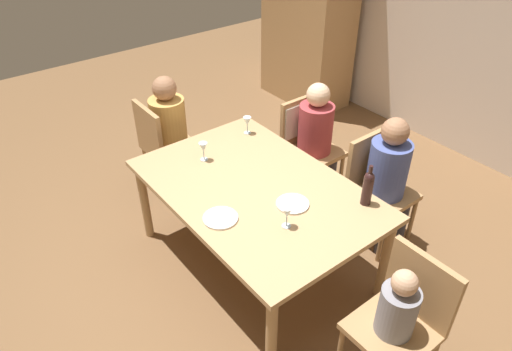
% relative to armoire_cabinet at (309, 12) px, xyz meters
% --- Properties ---
extents(ground_plane, '(10.00, 10.00, 0.00)m').
position_rel_armoire_cabinet_xyz_m(ground_plane, '(1.98, -2.34, -1.10)').
color(ground_plane, brown).
extents(rear_room_partition, '(6.40, 0.12, 2.70)m').
position_rel_armoire_cabinet_xyz_m(rear_room_partition, '(1.98, 0.45, 0.25)').
color(rear_room_partition, beige).
rests_on(rear_room_partition, ground_plane).
extents(armoire_cabinet, '(1.18, 0.62, 2.18)m').
position_rel_armoire_cabinet_xyz_m(armoire_cabinet, '(0.00, 0.00, 0.00)').
color(armoire_cabinet, '#A87F51').
rests_on(armoire_cabinet, ground_plane).
extents(dining_table, '(1.76, 1.17, 0.74)m').
position_rel_armoire_cabinet_xyz_m(dining_table, '(1.98, -2.34, -0.43)').
color(dining_table, tan).
rests_on(dining_table, ground_plane).
extents(chair_left_end, '(0.44, 0.44, 0.92)m').
position_rel_armoire_cabinet_xyz_m(chair_left_end, '(0.72, -2.42, -0.56)').
color(chair_left_end, '#A87F51').
rests_on(chair_left_end, ground_plane).
extents(chair_far_left, '(0.46, 0.44, 0.92)m').
position_rel_armoire_cabinet_xyz_m(chair_far_left, '(1.46, -1.37, -0.50)').
color(chair_far_left, '#A87F51').
rests_on(chair_far_left, ground_plane).
extents(chair_far_right, '(0.44, 0.44, 0.92)m').
position_rel_armoire_cabinet_xyz_m(chair_far_right, '(2.29, -1.37, -0.56)').
color(chair_far_right, '#A87F51').
rests_on(chair_far_right, ground_plane).
extents(chair_right_end, '(0.44, 0.44, 0.92)m').
position_rel_armoire_cabinet_xyz_m(chair_right_end, '(3.24, -2.25, -0.56)').
color(chair_right_end, '#A87F51').
rests_on(chair_right_end, ground_plane).
extents(person_woman_host, '(0.31, 0.36, 1.15)m').
position_rel_armoire_cabinet_xyz_m(person_woman_host, '(0.72, -2.31, -0.43)').
color(person_woman_host, '#33333D').
rests_on(person_woman_host, ground_plane).
extents(person_man_bearded, '(0.35, 0.30, 1.13)m').
position_rel_armoire_cabinet_xyz_m(person_man_bearded, '(1.61, -1.37, -0.45)').
color(person_man_bearded, '#33333D').
rests_on(person_man_bearded, ground_plane).
extents(person_man_guest, '(0.35, 0.31, 1.14)m').
position_rel_armoire_cabinet_xyz_m(person_man_guest, '(2.40, -1.37, -0.44)').
color(person_man_guest, '#33333D').
rests_on(person_man_guest, ground_plane).
extents(person_child_small, '(0.22, 0.25, 0.94)m').
position_rel_armoire_cabinet_xyz_m(person_child_small, '(3.24, -2.36, -0.54)').
color(person_child_small, '#33333D').
rests_on(person_child_small, ground_plane).
extents(wine_bottle_tall_green, '(0.07, 0.07, 0.30)m').
position_rel_armoire_cabinet_xyz_m(wine_bottle_tall_green, '(2.58, -1.87, -0.22)').
color(wine_bottle_tall_green, black).
rests_on(wine_bottle_tall_green, dining_table).
extents(wine_glass_near_left, '(0.07, 0.07, 0.15)m').
position_rel_armoire_cabinet_xyz_m(wine_glass_near_left, '(2.43, -2.44, -0.25)').
color(wine_glass_near_left, silver).
rests_on(wine_glass_near_left, dining_table).
extents(wine_glass_centre, '(0.07, 0.07, 0.15)m').
position_rel_armoire_cabinet_xyz_m(wine_glass_centre, '(1.34, -1.93, -0.25)').
color(wine_glass_centre, silver).
rests_on(wine_glass_centre, dining_table).
extents(wine_glass_near_right, '(0.07, 0.07, 0.15)m').
position_rel_armoire_cabinet_xyz_m(wine_glass_near_right, '(1.46, -2.43, -0.25)').
color(wine_glass_near_right, silver).
rests_on(wine_glass_near_right, dining_table).
extents(dinner_plate_host, '(0.23, 0.23, 0.01)m').
position_rel_armoire_cabinet_xyz_m(dinner_plate_host, '(2.11, -2.73, -0.35)').
color(dinner_plate_host, silver).
rests_on(dinner_plate_host, dining_table).
extents(dinner_plate_guest_left, '(0.23, 0.23, 0.01)m').
position_rel_armoire_cabinet_xyz_m(dinner_plate_guest_left, '(2.29, -2.27, -0.35)').
color(dinner_plate_guest_left, silver).
rests_on(dinner_plate_guest_left, dining_table).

